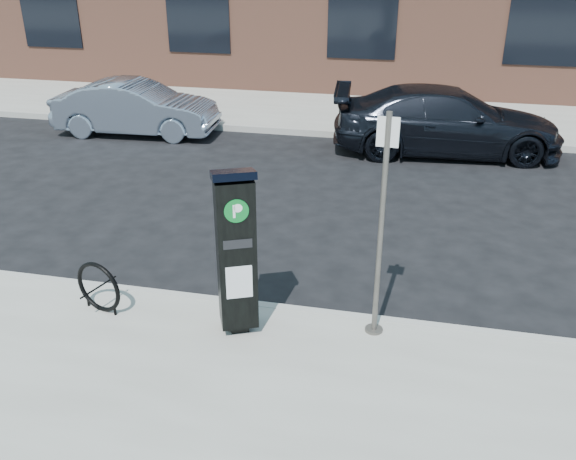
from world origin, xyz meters
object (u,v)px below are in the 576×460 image
(car_silver, at_px, (136,108))
(parking_kiosk, at_px, (236,251))
(bike_rack, at_px, (99,287))
(sign_pole, at_px, (381,231))
(car_dark, at_px, (447,121))

(car_silver, bearing_deg, parking_kiosk, -150.90)
(parking_kiosk, xyz_separation_m, bike_rack, (-1.82, 0.01, -0.72))
(sign_pole, bearing_deg, car_dark, 86.76)
(parking_kiosk, distance_m, car_dark, 8.39)
(bike_rack, height_order, car_dark, car_dark)
(parking_kiosk, distance_m, bike_rack, 1.95)
(sign_pole, xyz_separation_m, car_dark, (0.89, 7.70, -0.74))
(bike_rack, xyz_separation_m, car_dark, (4.30, 7.99, 0.25))
(sign_pole, height_order, bike_rack, sign_pole)
(parking_kiosk, height_order, car_silver, parking_kiosk)
(parking_kiosk, bearing_deg, sign_pole, -13.37)
(sign_pole, xyz_separation_m, car_silver, (-6.58, 7.56, -0.82))
(bike_rack, distance_m, car_dark, 9.08)
(parking_kiosk, xyz_separation_m, car_dark, (2.48, 8.00, -0.47))
(sign_pole, distance_m, car_silver, 10.05)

